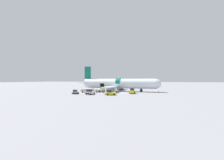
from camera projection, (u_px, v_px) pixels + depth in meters
ground_plane at (122, 93)px, 48.59m from camera, size 500.00×500.00×0.00m
airplane at (118, 84)px, 55.15m from camera, size 32.75×26.08×10.28m
baggage_tug_lead at (132, 91)px, 45.77m from camera, size 2.05×3.19×1.77m
baggage_tug_mid at (75, 92)px, 44.71m from camera, size 2.54×3.21×1.38m
baggage_tug_rear at (110, 93)px, 41.06m from camera, size 3.34×2.55×1.63m
baggage_tug_spare at (90, 92)px, 42.59m from camera, size 2.47×3.29×1.69m
baggage_cart_loading at (97, 91)px, 51.39m from camera, size 3.89×2.47×1.05m
baggage_cart_queued at (85, 91)px, 50.02m from camera, size 3.46×2.36×1.06m
ground_crew_loader_a at (101, 89)px, 54.03m from camera, size 0.50×0.56×1.65m
ground_crew_loader_b at (104, 90)px, 47.58m from camera, size 0.49×0.63×1.80m
ground_crew_driver at (109, 89)px, 52.15m from camera, size 0.54×0.63×1.82m
ground_crew_supervisor at (93, 89)px, 55.14m from camera, size 0.54×0.55×1.70m
ground_crew_helper at (104, 89)px, 53.32m from camera, size 0.64×0.53×1.84m
ground_crew_marshal at (103, 90)px, 49.31m from camera, size 0.62×0.41×1.80m
suitcase_on_tarmac_upright at (97, 92)px, 48.83m from camera, size 0.34×0.20×0.79m
suitcase_on_tarmac_spare at (99, 92)px, 49.14m from camera, size 0.50×0.34×0.86m
safety_cone_nose at (159, 92)px, 49.65m from camera, size 0.44×0.44×0.64m
safety_cone_engine_left at (105, 94)px, 42.06m from camera, size 0.47×0.47×0.59m
safety_cone_wingtip at (117, 92)px, 48.18m from camera, size 0.65×0.65×0.74m
safety_cone_tail at (81, 90)px, 57.33m from camera, size 0.64×0.64×0.57m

